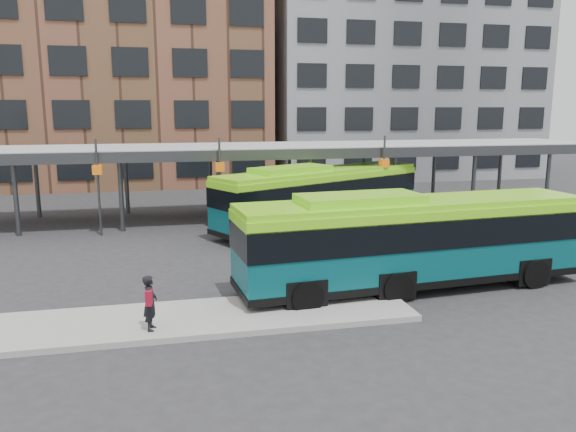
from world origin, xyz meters
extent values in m
plane|color=#28282B|center=(0.00, 0.00, 0.00)|extent=(120.00, 120.00, 0.00)
cube|color=gray|center=(-5.50, -3.00, 0.09)|extent=(14.00, 3.00, 0.18)
cube|color=#999B9E|center=(0.00, 13.00, 4.00)|extent=(40.00, 6.00, 0.35)
cube|color=#383A3D|center=(0.00, 10.00, 3.85)|extent=(40.00, 0.15, 0.55)
cylinder|color=#383A3D|center=(-13.00, 10.50, 1.90)|extent=(0.24, 0.24, 3.80)
cylinder|color=#383A3D|center=(-13.00, 15.50, 1.90)|extent=(0.24, 0.24, 3.80)
cylinder|color=#383A3D|center=(-8.00, 10.50, 1.90)|extent=(0.24, 0.24, 3.80)
cylinder|color=#383A3D|center=(-8.00, 15.50, 1.90)|extent=(0.24, 0.24, 3.80)
cylinder|color=#383A3D|center=(-3.00, 10.50, 1.90)|extent=(0.24, 0.24, 3.80)
cylinder|color=#383A3D|center=(-3.00, 15.50, 1.90)|extent=(0.24, 0.24, 3.80)
cylinder|color=#383A3D|center=(2.00, 10.50, 1.90)|extent=(0.24, 0.24, 3.80)
cylinder|color=#383A3D|center=(2.00, 15.50, 1.90)|extent=(0.24, 0.24, 3.80)
cylinder|color=#383A3D|center=(7.00, 10.50, 1.90)|extent=(0.24, 0.24, 3.80)
cylinder|color=#383A3D|center=(7.00, 15.50, 1.90)|extent=(0.24, 0.24, 3.80)
cylinder|color=#383A3D|center=(12.00, 10.50, 1.90)|extent=(0.24, 0.24, 3.80)
cylinder|color=#383A3D|center=(12.00, 15.50, 1.90)|extent=(0.24, 0.24, 3.80)
cylinder|color=#383A3D|center=(17.00, 10.50, 1.90)|extent=(0.24, 0.24, 3.80)
cylinder|color=#383A3D|center=(17.00, 15.50, 1.90)|extent=(0.24, 0.24, 3.80)
cylinder|color=#383A3D|center=(-9.00, 9.70, 2.40)|extent=(0.12, 0.12, 4.80)
cube|color=#C65B0B|center=(-9.00, 9.70, 3.30)|extent=(0.45, 0.45, 0.45)
cylinder|color=#383A3D|center=(-3.00, 9.70, 2.40)|extent=(0.12, 0.12, 4.80)
cube|color=#C65B0B|center=(-3.00, 9.70, 3.30)|extent=(0.45, 0.45, 0.45)
cylinder|color=#383A3D|center=(6.00, 9.70, 2.40)|extent=(0.12, 0.12, 4.80)
cube|color=#C65B0B|center=(6.00, 9.70, 3.30)|extent=(0.45, 0.45, 0.45)
cube|color=brown|center=(-10.00, 32.00, 11.00)|extent=(26.00, 14.00, 22.00)
cube|color=slate|center=(16.00, 32.00, 10.00)|extent=(24.00, 14.00, 20.00)
cube|color=#074950|center=(2.57, -1.47, 1.66)|extent=(12.62, 3.55, 2.60)
cube|color=black|center=(2.57, -1.47, 2.18)|extent=(12.68, 3.62, 0.99)
cube|color=#7EDD16|center=(2.57, -1.47, 3.06)|extent=(12.62, 3.45, 0.21)
cube|color=#7EDD16|center=(0.50, -1.63, 3.27)|extent=(4.29, 2.18, 0.36)
cube|color=black|center=(2.57, -1.47, 0.49)|extent=(12.69, 3.62, 0.25)
cylinder|color=black|center=(6.81, -2.41, 0.52)|extent=(1.06, 0.39, 1.04)
cylinder|color=black|center=(6.61, 0.11, 0.52)|extent=(1.06, 0.39, 1.04)
cylinder|color=black|center=(1.42, -2.83, 0.52)|extent=(1.06, 0.39, 1.04)
cylinder|color=black|center=(1.23, -0.30, 0.52)|extent=(1.06, 0.39, 1.04)
cylinder|color=black|center=(-1.68, -3.07, 0.52)|extent=(1.06, 0.39, 1.04)
cylinder|color=black|center=(-1.88, -0.54, 0.52)|extent=(1.06, 0.39, 1.04)
cube|color=#074950|center=(2.20, 8.98, 1.64)|extent=(12.13, 7.91, 2.57)
cube|color=black|center=(2.20, 8.98, 2.16)|extent=(12.20, 7.99, 0.98)
cube|color=#7EDD16|center=(2.20, 8.98, 3.03)|extent=(12.08, 7.82, 0.21)
cube|color=#7EDD16|center=(0.37, 8.04, 3.23)|extent=(4.50, 3.52, 0.36)
cube|color=black|center=(2.20, 8.98, 0.48)|extent=(12.21, 8.00, 0.25)
cylinder|color=black|center=(6.42, 9.75, 0.51)|extent=(1.05, 0.74, 1.03)
cylinder|color=black|center=(5.28, 11.97, 0.51)|extent=(1.05, 0.74, 1.03)
cylinder|color=black|center=(1.67, 7.31, 0.51)|extent=(1.05, 0.74, 1.03)
cylinder|color=black|center=(0.53, 9.53, 0.51)|extent=(1.05, 0.74, 1.03)
cylinder|color=black|center=(-1.06, 5.90, 0.51)|extent=(1.05, 0.74, 1.03)
cylinder|color=black|center=(-2.21, 8.13, 0.51)|extent=(1.05, 0.74, 1.03)
imported|color=black|center=(-6.38, -3.80, 0.97)|extent=(0.45, 0.62, 1.58)
cube|color=maroon|center=(-6.40, -3.98, 1.18)|extent=(0.21, 0.31, 0.42)
imported|color=slate|center=(11.05, 11.90, 0.45)|extent=(1.79, 0.83, 0.91)
imported|color=slate|center=(11.87, 12.19, 0.51)|extent=(1.76, 0.83, 1.02)
imported|color=slate|center=(12.62, 11.92, 0.42)|extent=(1.65, 0.76, 0.84)
imported|color=slate|center=(12.86, 11.80, 0.53)|extent=(1.82, 0.82, 1.06)
imported|color=slate|center=(13.53, 11.65, 0.48)|extent=(1.87, 0.76, 0.96)
camera|label=1|loc=(-5.91, -19.11, 6.29)|focal=35.00mm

